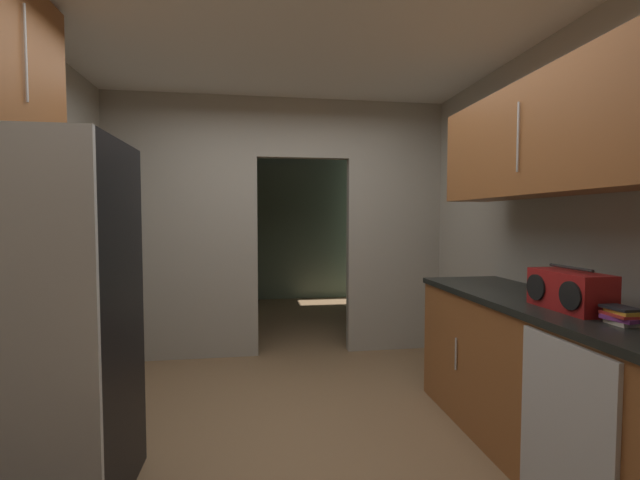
{
  "coord_description": "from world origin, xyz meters",
  "views": [
    {
      "loc": [
        -0.24,
        -2.56,
        1.41
      ],
      "look_at": [
        0.2,
        0.37,
        1.26
      ],
      "focal_mm": 23.51,
      "sensor_mm": 36.0,
      "label": 1
    }
  ],
  "objects_px": {
    "boombox": "(569,291)",
    "book_stack": "(623,316)",
    "refrigerator": "(33,325)",
    "dishwasher": "(564,439)"
  },
  "relations": [
    {
      "from": "boombox",
      "to": "book_stack",
      "type": "bearing_deg",
      "value": -86.92
    },
    {
      "from": "refrigerator",
      "to": "boombox",
      "type": "xyz_separation_m",
      "value": [
        2.68,
        -0.23,
        0.14
      ]
    },
    {
      "from": "refrigerator",
      "to": "boombox",
      "type": "height_order",
      "value": "refrigerator"
    },
    {
      "from": "refrigerator",
      "to": "dishwasher",
      "type": "bearing_deg",
      "value": -13.02
    },
    {
      "from": "boombox",
      "to": "book_stack",
      "type": "xyz_separation_m",
      "value": [
        0.02,
        -0.31,
        -0.06
      ]
    },
    {
      "from": "refrigerator",
      "to": "boombox",
      "type": "bearing_deg",
      "value": -4.99
    },
    {
      "from": "boombox",
      "to": "book_stack",
      "type": "relative_size",
      "value": 2.62
    },
    {
      "from": "book_stack",
      "to": "dishwasher",
      "type": "bearing_deg",
      "value": -177.22
    },
    {
      "from": "refrigerator",
      "to": "boombox",
      "type": "relative_size",
      "value": 4.24
    },
    {
      "from": "refrigerator",
      "to": "book_stack",
      "type": "distance_m",
      "value": 2.75
    }
  ]
}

